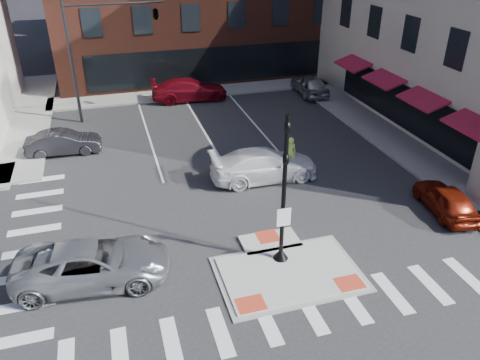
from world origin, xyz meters
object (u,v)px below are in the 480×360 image
object	(u,v)px
silver_suv	(93,263)
bg_car_red	(189,89)
red_sedan	(446,199)
white_pickup	(264,165)
bg_car_silver	(310,85)
bg_car_dark	(63,142)
cyclist	(289,163)

from	to	relation	value
silver_suv	bg_car_red	size ratio (longest dim) A/B	1.01
red_sedan	white_pickup	size ratio (longest dim) A/B	0.69
white_pickup	bg_car_silver	world-z (taller)	white_pickup
bg_car_silver	bg_car_red	world-z (taller)	bg_car_red
bg_car_dark	bg_car_red	world-z (taller)	bg_car_red
silver_suv	white_pickup	xyz separation A→B (m)	(8.61, 5.71, 0.03)
white_pickup	bg_car_dark	size ratio (longest dim) A/B	1.34
silver_suv	cyclist	xyz separation A→B (m)	(10.01, 5.71, -0.05)
silver_suv	red_sedan	xyz separation A→B (m)	(15.51, 0.31, -0.12)
white_pickup	cyclist	world-z (taller)	cyclist
bg_car_red	cyclist	size ratio (longest dim) A/B	2.58
bg_car_silver	bg_car_dark	bearing A→B (deg)	20.77
white_pickup	cyclist	bearing A→B (deg)	-88.40
red_sedan	bg_car_silver	xyz separation A→B (m)	(1.00, 17.42, 0.12)
silver_suv	bg_car_silver	size ratio (longest dim) A/B	1.24
silver_suv	bg_car_silver	distance (m)	24.23
cyclist	bg_car_red	bearing A→B (deg)	-63.87
bg_car_red	cyclist	xyz separation A→B (m)	(2.67, -13.40, -0.08)
red_sedan	cyclist	bearing A→B (deg)	-36.31
red_sedan	bg_car_silver	distance (m)	17.45
red_sedan	white_pickup	xyz separation A→B (m)	(-6.90, 5.40, 0.15)
silver_suv	bg_car_silver	bearing A→B (deg)	-36.63
bg_car_red	silver_suv	bearing A→B (deg)	162.38
bg_car_dark	bg_car_red	bearing A→B (deg)	-48.36
red_sedan	white_pickup	world-z (taller)	white_pickup
bg_car_red	red_sedan	bearing A→B (deg)	-153.10
white_pickup	bg_car_silver	bearing A→B (deg)	-31.70
silver_suv	cyclist	world-z (taller)	cyclist
silver_suv	bg_car_dark	world-z (taller)	silver_suv
white_pickup	red_sedan	bearing A→B (deg)	-126.42
silver_suv	red_sedan	distance (m)	15.52
bg_car_red	bg_car_dark	bearing A→B (deg)	132.86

